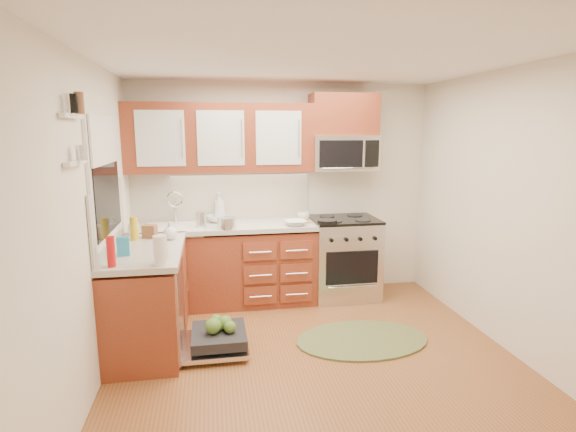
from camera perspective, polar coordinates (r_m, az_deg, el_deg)
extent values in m
plane|color=brown|center=(4.11, 3.47, -17.66)|extent=(3.50, 3.50, 0.00)
plane|color=white|center=(3.65, 3.94, 19.33)|extent=(3.50, 3.50, 0.00)
cube|color=silver|center=(5.38, -0.68, 3.26)|extent=(3.50, 0.04, 2.50)
cube|color=silver|center=(2.08, 15.19, -9.50)|extent=(3.50, 0.04, 2.50)
cube|color=silver|center=(3.69, -23.76, -1.17)|extent=(0.04, 3.50, 2.50)
cube|color=silver|center=(4.43, 26.30, 0.49)|extent=(0.04, 3.50, 2.50)
cube|color=#622C16|center=(5.19, -8.09, -6.46)|extent=(2.05, 0.60, 0.85)
cube|color=#622C16|center=(4.36, -17.39, -10.30)|extent=(0.60, 1.25, 0.85)
cube|color=#B3AEA3|center=(5.06, -8.23, -1.35)|extent=(2.07, 0.64, 0.05)
cube|color=#B3AEA3|center=(4.21, -17.62, -4.25)|extent=(0.64, 1.27, 0.05)
cube|color=#B0AC9E|center=(5.30, -8.42, 2.59)|extent=(2.05, 0.02, 0.57)
cube|color=#B0AC9E|center=(4.20, -21.85, -0.23)|extent=(0.02, 1.25, 0.57)
cube|color=#622C16|center=(5.31, 7.05, 12.66)|extent=(0.76, 0.35, 0.47)
cube|color=white|center=(4.10, -22.24, 8.94)|extent=(0.02, 0.96, 0.40)
cube|color=white|center=(3.28, -25.78, 11.37)|extent=(0.04, 0.40, 0.03)
cube|color=white|center=(3.28, -25.35, 6.15)|extent=(0.04, 0.40, 0.03)
cylinder|color=black|center=(4.95, 4.96, -0.71)|extent=(0.28, 0.28, 0.04)
cylinder|color=silver|center=(4.83, -7.76, -0.89)|extent=(0.24, 0.24, 0.12)
cube|color=#AC884F|center=(5.12, 1.34, -0.70)|extent=(0.30, 0.21, 0.02)
cylinder|color=silver|center=(4.91, -11.03, -0.47)|extent=(0.15, 0.15, 0.18)
cylinder|color=white|center=(3.63, -15.89, -4.22)|extent=(0.11, 0.11, 0.23)
cylinder|color=gold|center=(4.53, -18.96, -1.52)|extent=(0.09, 0.09, 0.22)
cylinder|color=#B90F12|center=(3.71, -21.57, -4.23)|extent=(0.08, 0.08, 0.24)
cube|color=brown|center=(4.58, -17.14, -1.89)|extent=(0.15, 0.12, 0.13)
cube|color=#2890BD|center=(4.01, -20.20, -3.63)|extent=(0.11, 0.07, 0.16)
imported|color=#999999|center=(4.95, 0.94, -0.88)|extent=(0.25, 0.25, 0.06)
imported|color=#999999|center=(5.20, -8.87, -0.33)|extent=(0.31, 0.31, 0.08)
imported|color=#999999|center=(5.19, 1.99, -0.05)|extent=(0.18, 0.18, 0.11)
imported|color=#999999|center=(5.26, -8.68, 1.20)|extent=(0.15, 0.15, 0.33)
imported|color=#999999|center=(4.72, -19.05, -1.23)|extent=(0.09, 0.09, 0.19)
imported|color=#999999|center=(4.46, -14.78, -1.81)|extent=(0.15, 0.15, 0.17)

